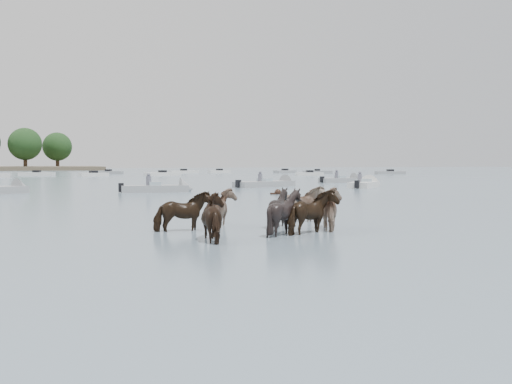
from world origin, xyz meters
name	(u,v)px	position (x,y,z in m)	size (l,w,h in m)	color
ground	(304,228)	(0.00, 0.00, 0.00)	(400.00, 400.00, 0.00)	#4B5E6B
pony_herd	(270,213)	(-1.20, -0.15, 0.52)	(6.14, 4.71, 1.51)	black
swimming_pony	(277,193)	(6.77, 17.35, 0.10)	(0.72, 0.44, 0.44)	black
motorboat_b	(165,189)	(0.71, 22.80, 0.23)	(5.18, 2.00, 1.92)	gray
motorboat_c	(272,184)	(10.99, 28.07, 0.22)	(6.43, 3.72, 1.92)	gray
motorboat_d	(366,184)	(17.82, 24.16, 0.23)	(4.61, 4.49, 1.92)	silver
motorboat_e	(346,180)	(22.06, 34.48, 0.23)	(4.92, 1.84, 1.92)	gray
distant_flotilla	(88,174)	(0.22, 75.95, 0.26)	(106.78, 28.69, 0.93)	silver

